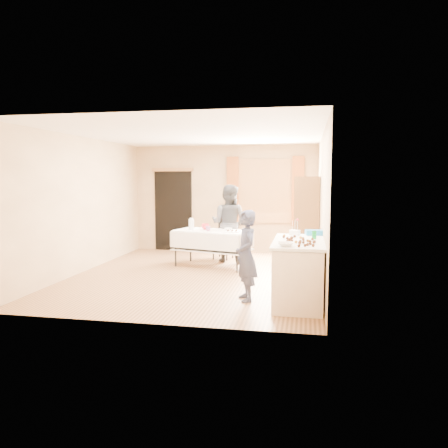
% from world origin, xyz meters
% --- Properties ---
extents(floor, '(4.50, 5.50, 0.02)m').
position_xyz_m(floor, '(0.00, 0.00, -0.01)').
color(floor, '#9E7047').
rests_on(floor, ground).
extents(ceiling, '(4.50, 5.50, 0.02)m').
position_xyz_m(ceiling, '(0.00, 0.00, 2.61)').
color(ceiling, white).
rests_on(ceiling, floor).
extents(wall_back, '(4.50, 0.02, 2.60)m').
position_xyz_m(wall_back, '(0.00, 2.76, 1.30)').
color(wall_back, tan).
rests_on(wall_back, floor).
extents(wall_front, '(4.50, 0.02, 2.60)m').
position_xyz_m(wall_front, '(0.00, -2.76, 1.30)').
color(wall_front, tan).
rests_on(wall_front, floor).
extents(wall_left, '(0.02, 5.50, 2.60)m').
position_xyz_m(wall_left, '(-2.26, 0.00, 1.30)').
color(wall_left, tan).
rests_on(wall_left, floor).
extents(wall_right, '(0.02, 5.50, 2.60)m').
position_xyz_m(wall_right, '(2.26, 0.00, 1.30)').
color(wall_right, tan).
rests_on(wall_right, floor).
extents(window_frame, '(1.32, 0.06, 1.52)m').
position_xyz_m(window_frame, '(1.00, 2.72, 1.50)').
color(window_frame, olive).
rests_on(window_frame, wall_back).
extents(window_pane, '(1.20, 0.02, 1.40)m').
position_xyz_m(window_pane, '(1.00, 2.71, 1.50)').
color(window_pane, white).
rests_on(window_pane, wall_back).
extents(curtain_left, '(0.28, 0.06, 1.65)m').
position_xyz_m(curtain_left, '(0.22, 2.67, 1.50)').
color(curtain_left, brown).
rests_on(curtain_left, wall_back).
extents(curtain_right, '(0.28, 0.06, 1.65)m').
position_xyz_m(curtain_right, '(1.78, 2.67, 1.50)').
color(curtain_right, brown).
rests_on(curtain_right, wall_back).
extents(doorway, '(0.95, 0.04, 2.00)m').
position_xyz_m(doorway, '(-1.30, 2.73, 1.00)').
color(doorway, black).
rests_on(doorway, floor).
extents(door_lintel, '(1.05, 0.06, 0.08)m').
position_xyz_m(door_lintel, '(-1.30, 2.70, 2.02)').
color(door_lintel, olive).
rests_on(door_lintel, wall_back).
extents(cabinet, '(0.50, 0.60, 1.84)m').
position_xyz_m(cabinet, '(1.99, 1.28, 0.92)').
color(cabinet, brown).
rests_on(cabinet, floor).
extents(counter, '(0.73, 1.54, 0.91)m').
position_xyz_m(counter, '(1.89, -1.41, 0.45)').
color(counter, beige).
rests_on(counter, floor).
extents(party_table, '(1.68, 1.14, 0.75)m').
position_xyz_m(party_table, '(0.11, 0.87, 0.45)').
color(party_table, black).
rests_on(party_table, floor).
extents(chair, '(0.47, 0.47, 0.93)m').
position_xyz_m(chair, '(0.16, 1.79, 0.28)').
color(chair, black).
rests_on(chair, floor).
extents(girl, '(0.73, 0.68, 1.35)m').
position_xyz_m(girl, '(1.13, -1.47, 0.67)').
color(girl, '#282D4A').
rests_on(girl, floor).
extents(woman, '(1.08, 0.97, 1.67)m').
position_xyz_m(woman, '(0.34, 1.46, 0.84)').
color(woman, black).
rests_on(woman, floor).
extents(soda_can, '(0.07, 0.07, 0.12)m').
position_xyz_m(soda_can, '(2.11, -1.21, 0.97)').
color(soda_can, '#0C8333').
rests_on(soda_can, counter).
extents(mixing_bowl, '(0.27, 0.27, 0.05)m').
position_xyz_m(mixing_bowl, '(1.72, -1.98, 0.94)').
color(mixing_bowl, white).
rests_on(mixing_bowl, counter).
extents(foam_block, '(0.18, 0.15, 0.08)m').
position_xyz_m(foam_block, '(1.81, -0.80, 0.95)').
color(foam_block, white).
rests_on(foam_block, counter).
extents(blue_basket, '(0.33, 0.25, 0.08)m').
position_xyz_m(blue_basket, '(2.13, -0.74, 0.95)').
color(blue_basket, '#1C77C2').
rests_on(blue_basket, counter).
extents(pitcher, '(0.13, 0.13, 0.22)m').
position_xyz_m(pitcher, '(-0.34, 0.89, 0.86)').
color(pitcher, silver).
rests_on(pitcher, party_table).
extents(cup_red, '(0.19, 0.19, 0.12)m').
position_xyz_m(cup_red, '(-0.07, 0.99, 0.81)').
color(cup_red, red).
rests_on(cup_red, party_table).
extents(cup_rainbow, '(0.11, 0.11, 0.10)m').
position_xyz_m(cup_rainbow, '(0.05, 0.74, 0.80)').
color(cup_rainbow, red).
rests_on(cup_rainbow, party_table).
extents(small_bowl, '(0.31, 0.31, 0.05)m').
position_xyz_m(small_bowl, '(0.43, 0.92, 0.78)').
color(small_bowl, white).
rests_on(small_bowl, party_table).
extents(pastry_tray, '(0.30, 0.23, 0.02)m').
position_xyz_m(pastry_tray, '(0.56, 0.63, 0.76)').
color(pastry_tray, white).
rests_on(pastry_tray, party_table).
extents(bottle, '(0.11, 0.11, 0.16)m').
position_xyz_m(bottle, '(-0.42, 1.17, 0.83)').
color(bottle, white).
rests_on(bottle, party_table).
extents(cake_balls, '(0.49, 1.04, 0.04)m').
position_xyz_m(cake_balls, '(1.88, -1.60, 0.93)').
color(cake_balls, '#3F2314').
rests_on(cake_balls, counter).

